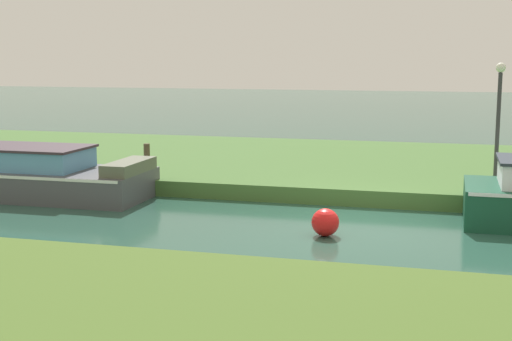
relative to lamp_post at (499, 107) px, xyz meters
name	(u,v)px	position (x,y,z in m)	size (l,w,h in m)	color
ground_plane	(365,228)	(-2.74, -4.09, -2.25)	(120.00, 120.00, 0.00)	#274F41
riverbank_far	(393,168)	(-2.74, 2.91, -2.05)	(72.00, 10.00, 0.40)	#436931
lamp_post	(499,107)	(0.00, 0.00, 0.00)	(0.24, 0.24, 2.94)	#333338
mooring_post_near	(147,160)	(-8.73, -1.45, -1.42)	(0.16, 0.16, 0.85)	#49402C
channel_buoy	(325,222)	(-3.41, -4.97, -1.97)	(0.55, 0.55, 0.55)	red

